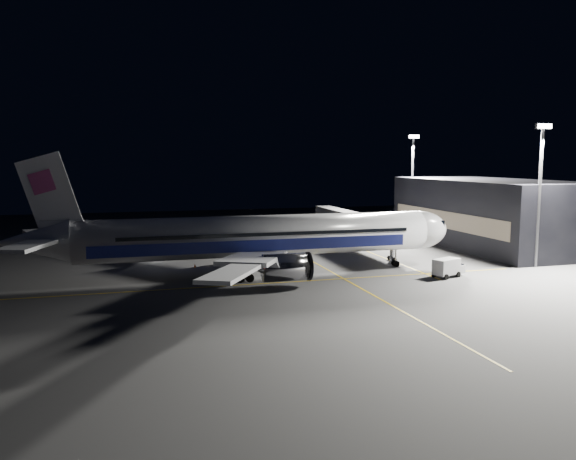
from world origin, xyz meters
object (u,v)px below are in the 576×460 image
(floodlight_mast_south, at_px, (540,182))
(safety_cone_b, at_px, (278,255))
(jet_bridge, at_px, (358,222))
(safety_cone_a, at_px, (195,265))
(safety_cone_c, at_px, (281,265))
(airliner, at_px, (252,237))
(baggage_tug, at_px, (156,249))
(service_truck, at_px, (448,267))
(floodlight_mast_north, at_px, (412,175))

(floodlight_mast_south, xyz_separation_m, safety_cone_b, (-34.00, 18.56, -12.03))
(jet_bridge, height_order, safety_cone_a, jet_bridge)
(safety_cone_c, bearing_deg, jet_bridge, 38.18)
(safety_cone_b, bearing_deg, safety_cone_c, -102.36)
(airliner, height_order, jet_bridge, airliner)
(jet_bridge, relative_size, safety_cone_c, 60.83)
(jet_bridge, xyz_separation_m, safety_cone_a, (-30.00, -10.78, -4.31))
(baggage_tug, distance_m, safety_cone_b, 20.77)
(service_truck, bearing_deg, jet_bridge, 71.71)
(jet_bridge, relative_size, safety_cone_a, 63.18)
(airliner, relative_size, floodlight_mast_south, 2.97)
(airliner, distance_m, floodlight_mast_north, 52.56)
(floodlight_mast_south, xyz_separation_m, baggage_tug, (-52.91, 27.16, -11.62))
(airliner, bearing_deg, service_truck, -19.20)
(safety_cone_c, bearing_deg, airliner, -142.45)
(safety_cone_a, bearing_deg, safety_cone_c, -15.10)
(jet_bridge, relative_size, floodlight_mast_north, 1.66)
(jet_bridge, bearing_deg, service_truck, -85.91)
(jet_bridge, bearing_deg, safety_cone_a, -160.23)
(service_truck, xyz_separation_m, safety_cone_b, (-17.91, 21.25, -1.00))
(service_truck, bearing_deg, safety_cone_b, 107.75)
(safety_cone_c, bearing_deg, safety_cone_a, 164.90)
(service_truck, height_order, baggage_tug, service_truck)
(jet_bridge, distance_m, safety_cone_b, 17.44)
(safety_cone_b, distance_m, safety_cone_c, 8.75)
(floodlight_mast_north, xyz_separation_m, baggage_tug, (-52.91, -10.84, -11.62))
(airliner, distance_m, baggage_tug, 24.63)
(floodlight_mast_south, height_order, safety_cone_a, floodlight_mast_south)
(floodlight_mast_south, distance_m, safety_cone_b, 40.56)
(jet_bridge, distance_m, service_truck, 27.02)
(service_truck, xyz_separation_m, baggage_tug, (-36.82, 29.85, -0.59))
(floodlight_mast_north, xyz_separation_m, safety_cone_a, (-48.00, -24.72, -12.10))
(jet_bridge, bearing_deg, baggage_tug, 174.94)
(jet_bridge, relative_size, baggage_tug, 14.74)
(baggage_tug, bearing_deg, floodlight_mast_north, 8.36)
(airliner, bearing_deg, safety_cone_c, 37.55)
(safety_cone_a, bearing_deg, floodlight_mast_north, 27.24)
(baggage_tug, height_order, safety_cone_c, baggage_tug)
(baggage_tug, relative_size, safety_cone_c, 4.13)
(floodlight_mast_south, height_order, safety_cone_b, floodlight_mast_south)
(service_truck, height_order, safety_cone_b, service_truck)
(floodlight_mast_north, relative_size, safety_cone_c, 36.60)
(jet_bridge, relative_size, floodlight_mast_south, 1.66)
(baggage_tug, bearing_deg, safety_cone_a, -73.75)
(safety_cone_a, bearing_deg, baggage_tug, 109.47)
(service_truck, relative_size, safety_cone_a, 9.66)
(floodlight_mast_south, relative_size, safety_cone_b, 30.12)
(airliner, relative_size, baggage_tug, 26.35)
(jet_bridge, bearing_deg, safety_cone_c, -141.82)
(airliner, distance_m, safety_cone_b, 15.19)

